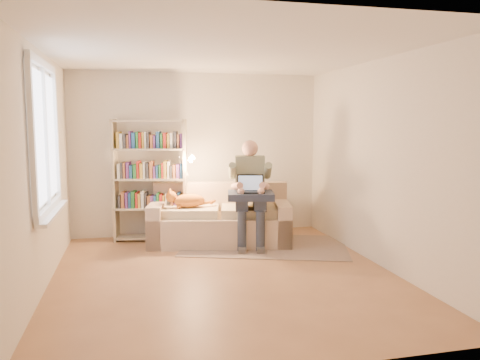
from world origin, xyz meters
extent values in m
plane|color=#926442|center=(0.00, 0.00, 0.00)|extent=(4.50, 4.50, 0.00)
cube|color=white|center=(0.00, 0.00, 2.60)|extent=(4.00, 4.50, 0.02)
cube|color=silver|center=(-2.00, 0.00, 1.30)|extent=(0.02, 4.50, 2.60)
cube|color=silver|center=(2.00, 0.00, 1.30)|extent=(0.02, 4.50, 2.60)
cube|color=silver|center=(0.00, 2.25, 1.30)|extent=(4.00, 0.02, 2.60)
cube|color=silver|center=(0.00, -2.25, 1.30)|extent=(4.00, 0.02, 2.60)
plane|color=white|center=(-1.97, 0.20, 1.65)|extent=(0.00, 1.50, 1.50)
cube|color=white|center=(-1.96, 0.20, 2.44)|extent=(0.05, 1.50, 0.08)
cube|color=white|center=(-1.96, 0.20, 0.86)|extent=(0.05, 1.50, 0.08)
cube|color=white|center=(-1.96, 0.20, 1.65)|extent=(0.04, 0.05, 1.50)
cube|color=white|center=(-1.92, 0.20, 0.81)|extent=(0.12, 1.52, 0.04)
cube|color=#C9AC8E|center=(0.23, 1.50, 0.22)|extent=(2.23, 1.35, 0.44)
cube|color=#C9AC8E|center=(0.30, 1.86, 0.66)|extent=(2.08, 0.64, 0.45)
cube|color=#C9AC8E|center=(-0.69, 1.70, 0.31)|extent=(0.40, 0.96, 0.62)
cube|color=#C9AC8E|center=(1.14, 1.31, 0.31)|extent=(0.40, 0.96, 0.62)
cube|color=beige|center=(-0.24, 1.55, 0.50)|extent=(0.99, 0.79, 0.12)
cube|color=beige|center=(0.67, 1.35, 0.50)|extent=(0.99, 0.79, 0.12)
cube|color=gray|center=(0.67, 1.45, 1.02)|extent=(0.48, 0.32, 0.60)
sphere|color=tan|center=(0.67, 1.42, 1.43)|extent=(0.24, 0.24, 0.24)
cube|color=#2E3441|center=(0.49, 1.20, 0.66)|extent=(0.27, 0.52, 0.19)
cube|color=#2E3441|center=(0.74, 1.14, 0.66)|extent=(0.27, 0.52, 0.19)
cylinder|color=#2E3441|center=(0.44, 0.96, 0.29)|extent=(0.13, 0.13, 0.58)
cylinder|color=#2E3441|center=(0.69, 0.91, 0.29)|extent=(0.13, 0.13, 0.58)
ellipsoid|color=orange|center=(-0.25, 1.52, 0.66)|extent=(0.50, 0.33, 0.21)
sphere|color=orange|center=(-0.51, 1.53, 0.73)|extent=(0.16, 0.16, 0.16)
cylinder|color=orange|center=(0.00, 1.52, 0.62)|extent=(0.23, 0.09, 0.06)
cube|color=#242C3F|center=(0.65, 1.13, 0.77)|extent=(0.75, 0.66, 0.10)
cube|color=black|center=(0.64, 1.09, 0.83)|extent=(0.43, 0.34, 0.02)
cube|color=black|center=(0.67, 1.21, 0.94)|extent=(0.40, 0.20, 0.24)
plane|color=#8CA5CC|center=(0.67, 1.21, 0.94)|extent=(0.37, 0.22, 0.31)
cube|color=#BAAB8C|center=(-1.30, 2.01, 0.93)|extent=(0.10, 0.28, 1.87)
cube|color=#BAAB8C|center=(-0.26, 1.79, 0.93)|extent=(0.10, 0.28, 1.87)
cube|color=#BAAB8C|center=(-0.78, 1.90, 0.05)|extent=(1.14, 0.51, 0.03)
cube|color=#BAAB8C|center=(-0.78, 1.90, 0.50)|extent=(1.14, 0.51, 0.03)
cube|color=#BAAB8C|center=(-0.78, 1.90, 0.96)|extent=(1.14, 0.51, 0.03)
cube|color=#BAAB8C|center=(-0.78, 1.90, 1.41)|extent=(1.14, 0.51, 0.03)
cube|color=#BAAB8C|center=(-0.78, 1.90, 1.84)|extent=(1.14, 0.51, 0.03)
cube|color=#66337F|center=(-0.78, 1.90, 0.63)|extent=(0.97, 0.42, 0.22)
cube|color=#1E4C8C|center=(-0.78, 1.90, 1.08)|extent=(0.97, 0.42, 0.22)
cube|color=#267233|center=(-0.78, 1.90, 1.54)|extent=(0.97, 0.42, 0.22)
cylinder|color=beige|center=(-0.33, 1.81, 0.99)|extent=(0.10, 0.10, 0.04)
cone|color=beige|center=(-0.20, 1.65, 1.28)|extent=(0.15, 0.17, 0.16)
cube|color=gray|center=(0.83, 1.17, 0.01)|extent=(2.69, 2.09, 0.01)
camera|label=1|loc=(-1.05, -5.30, 1.80)|focal=35.00mm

